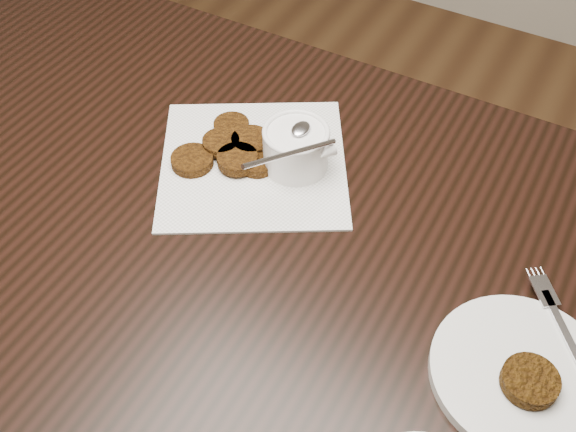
{
  "coord_description": "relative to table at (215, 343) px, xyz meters",
  "views": [
    {
      "loc": [
        0.38,
        -0.43,
        1.49
      ],
      "look_at": [
        0.09,
        0.1,
        0.8
      ],
      "focal_mm": 42.21,
      "sensor_mm": 36.0,
      "label": 1
    }
  ],
  "objects": [
    {
      "name": "table",
      "position": [
        0.0,
        0.0,
        0.0
      ],
      "size": [
        1.4,
        0.9,
        0.75
      ],
      "primitive_type": "cube",
      "color": "black",
      "rests_on": "floor"
    },
    {
      "name": "napkin",
      "position": [
        0.03,
        0.13,
        0.38
      ],
      "size": [
        0.39,
        0.39,
        0.0
      ],
      "primitive_type": "cube",
      "rotation": [
        0.0,
        0.0,
        0.53
      ],
      "color": "white",
      "rests_on": "table"
    },
    {
      "name": "sauce_ramekin",
      "position": [
        0.09,
        0.15,
        0.45
      ],
      "size": [
        0.16,
        0.16,
        0.14
      ],
      "primitive_type": null,
      "rotation": [
        0.0,
        0.0,
        0.25
      ],
      "color": "white",
      "rests_on": "napkin"
    },
    {
      "name": "patty_cluster",
      "position": [
        -0.01,
        0.13,
        0.39
      ],
      "size": [
        0.27,
        0.27,
        0.02
      ],
      "primitive_type": null,
      "rotation": [
        0.0,
        0.0,
        0.26
      ],
      "color": "#5E340C",
      "rests_on": "napkin"
    },
    {
      "name": "plate_with_patty",
      "position": [
        0.49,
        -0.03,
        0.39
      ],
      "size": [
        0.31,
        0.31,
        0.03
      ],
      "primitive_type": null,
      "rotation": [
        0.0,
        0.0,
        -0.91
      ],
      "color": "silver",
      "rests_on": "table"
    }
  ]
}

